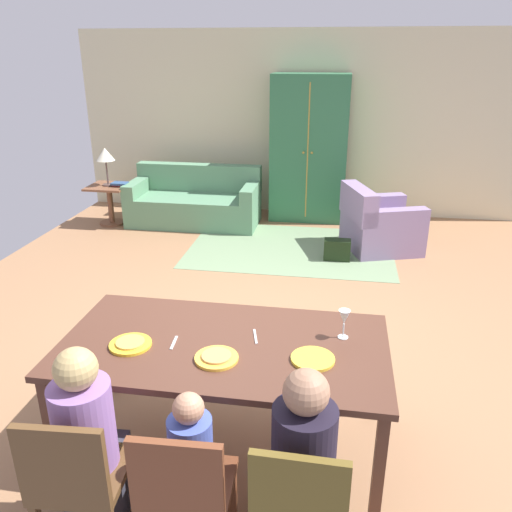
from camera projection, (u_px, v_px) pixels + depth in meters
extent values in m
cube|color=#966A48|center=(270.00, 302.00, 5.30)|extent=(6.82, 6.50, 0.02)
cube|color=beige|center=(301.00, 124.00, 7.82)|extent=(6.82, 0.10, 2.70)
cube|color=#513023|center=(224.00, 346.00, 3.10)|extent=(1.96, 1.02, 0.04)
cube|color=#513023|center=(52.00, 430.00, 2.96)|extent=(0.06, 0.06, 0.72)
cube|color=#513023|center=(379.00, 470.00, 2.69)|extent=(0.06, 0.06, 0.72)
cube|color=#513023|center=(116.00, 348.00, 3.79)|extent=(0.06, 0.06, 0.72)
cube|color=#513023|center=(371.00, 371.00, 3.51)|extent=(0.06, 0.06, 0.72)
cylinder|color=yellow|center=(130.00, 344.00, 3.06)|extent=(0.25, 0.25, 0.02)
cylinder|color=gold|center=(130.00, 342.00, 3.05)|extent=(0.17, 0.17, 0.01)
cylinder|color=yellow|center=(217.00, 358.00, 2.92)|extent=(0.25, 0.25, 0.02)
cylinder|color=tan|center=(217.00, 356.00, 2.92)|extent=(0.17, 0.17, 0.01)
cylinder|color=yellow|center=(313.00, 359.00, 2.92)|extent=(0.25, 0.25, 0.02)
cylinder|color=silver|center=(343.00, 337.00, 3.15)|extent=(0.06, 0.06, 0.01)
cylinder|color=silver|center=(343.00, 330.00, 3.13)|extent=(0.01, 0.01, 0.09)
cone|color=silver|center=(344.00, 317.00, 3.10)|extent=(0.07, 0.07, 0.09)
cube|color=silver|center=(174.00, 343.00, 3.09)|extent=(0.03, 0.15, 0.01)
cube|color=silver|center=(255.00, 337.00, 3.16)|extent=(0.06, 0.17, 0.01)
cube|color=brown|center=(85.00, 474.00, 2.57)|extent=(0.45, 0.45, 0.04)
cube|color=brown|center=(62.00, 466.00, 2.31)|extent=(0.42, 0.07, 0.42)
cube|color=brown|center=(135.00, 483.00, 2.80)|extent=(0.04, 0.04, 0.41)
cube|color=brown|center=(71.00, 478.00, 2.83)|extent=(0.04, 0.04, 0.41)
cube|color=#383845|center=(100.00, 483.00, 2.77)|extent=(0.28, 0.36, 0.45)
cylinder|color=#9066AB|center=(84.00, 425.00, 2.53)|extent=(0.30, 0.30, 0.46)
sphere|color=tan|center=(76.00, 369.00, 2.41)|extent=(0.21, 0.21, 0.21)
cube|color=brown|center=(189.00, 487.00, 2.49)|extent=(0.44, 0.44, 0.04)
cube|color=brown|center=(176.00, 481.00, 2.23)|extent=(0.42, 0.06, 0.42)
cube|color=brown|center=(233.00, 496.00, 2.72)|extent=(0.04, 0.04, 0.41)
cube|color=brown|center=(166.00, 490.00, 2.76)|extent=(0.04, 0.04, 0.41)
cube|color=#3B3846|center=(197.00, 500.00, 2.67)|extent=(0.20, 0.25, 0.45)
cylinder|color=#475BBB|center=(191.00, 448.00, 2.47)|extent=(0.22, 0.22, 0.33)
sphere|color=tan|center=(189.00, 408.00, 2.39)|extent=(0.15, 0.15, 0.15)
cube|color=brown|center=(301.00, 502.00, 2.41)|extent=(0.43, 0.43, 0.04)
cube|color=brown|center=(298.00, 497.00, 2.15)|extent=(0.42, 0.05, 0.42)
cube|color=brown|center=(338.00, 512.00, 2.63)|extent=(0.04, 0.04, 0.41)
cube|color=brown|center=(268.00, 502.00, 2.68)|extent=(0.04, 0.04, 0.41)
cube|color=#3D3543|center=(302.00, 510.00, 2.61)|extent=(0.26, 0.34, 0.45)
cylinder|color=black|center=(304.00, 451.00, 2.37)|extent=(0.30, 0.30, 0.46)
sphere|color=#A17458|center=(306.00, 392.00, 2.25)|extent=(0.21, 0.21, 0.21)
cube|color=gray|center=(291.00, 248.00, 6.71)|extent=(2.60, 1.80, 0.01)
cube|color=#598965|center=(194.00, 210.00, 7.59)|extent=(1.87, 0.84, 0.42)
cube|color=#598965|center=(199.00, 177.00, 7.75)|extent=(1.87, 0.20, 0.40)
cube|color=#598965|center=(138.00, 187.00, 7.60)|extent=(0.18, 0.84, 0.20)
cube|color=#598965|center=(251.00, 192.00, 7.35)|extent=(0.18, 0.84, 0.20)
cube|color=gray|center=(381.00, 233.00, 6.64)|extent=(1.07, 1.08, 0.42)
cube|color=gray|center=(358.00, 203.00, 6.44)|extent=(0.46, 0.87, 0.40)
cube|color=gray|center=(394.00, 217.00, 6.22)|extent=(0.85, 0.44, 0.20)
cube|color=gray|center=(374.00, 202.00, 6.83)|extent=(0.85, 0.44, 0.20)
cube|color=#2F6D46|center=(309.00, 149.00, 7.55)|extent=(1.10, 0.56, 2.10)
cube|color=#B9913A|center=(308.00, 153.00, 7.29)|extent=(0.02, 0.01, 1.89)
sphere|color=#B9913A|center=(303.00, 153.00, 7.29)|extent=(0.04, 0.04, 0.04)
sphere|color=#B9913A|center=(312.00, 153.00, 7.27)|extent=(0.04, 0.04, 0.04)
cube|color=brown|center=(109.00, 186.00, 7.46)|extent=(0.56, 0.56, 0.03)
cylinder|color=brown|center=(111.00, 206.00, 7.57)|extent=(0.08, 0.08, 0.55)
cylinder|color=brown|center=(112.00, 223.00, 7.66)|extent=(0.36, 0.36, 0.03)
cylinder|color=brown|center=(108.00, 185.00, 7.45)|extent=(0.16, 0.16, 0.02)
cylinder|color=brown|center=(107.00, 172.00, 7.38)|extent=(0.02, 0.02, 0.34)
cone|color=beige|center=(105.00, 154.00, 7.29)|extent=(0.26, 0.26, 0.18)
cube|color=maroon|center=(121.00, 185.00, 7.43)|extent=(0.22, 0.16, 0.03)
cube|color=#31507C|center=(120.00, 183.00, 7.39)|extent=(0.22, 0.16, 0.03)
cube|color=black|center=(337.00, 250.00, 6.30)|extent=(0.32, 0.16, 0.26)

